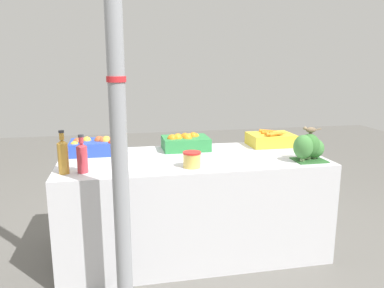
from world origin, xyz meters
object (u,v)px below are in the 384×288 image
at_px(broccoli_pile, 307,147).
at_px(pickle_jar, 192,160).
at_px(apple_crate, 96,146).
at_px(juice_bottle_amber, 63,156).
at_px(support_pole, 116,82).
at_px(orange_crate, 186,142).
at_px(sparrow_bird, 310,130).
at_px(carrot_crate, 271,139).
at_px(juice_bottle_ruby, 82,157).

relative_size(broccoli_pile, pickle_jar, 2.10).
bearing_deg(apple_crate, juice_bottle_amber, -109.21).
bearing_deg(broccoli_pile, support_pole, -163.37).
bearing_deg(orange_crate, support_pole, -120.18).
xyz_separation_m(support_pole, broccoli_pile, (1.32, 0.39, -0.50)).
xyz_separation_m(apple_crate, sparrow_bird, (1.51, -0.50, 0.16)).
relative_size(carrot_crate, pickle_jar, 3.00).
bearing_deg(pickle_jar, broccoli_pile, 0.72).
relative_size(orange_crate, pickle_jar, 3.00).
relative_size(juice_bottle_ruby, sparrow_bird, 1.82).
bearing_deg(support_pole, juice_bottle_amber, 130.89).
xyz_separation_m(carrot_crate, juice_bottle_ruby, (-1.50, -0.51, 0.05)).
height_order(carrot_crate, juice_bottle_ruby, juice_bottle_ruby).
height_order(support_pole, juice_bottle_ruby, support_pole).
bearing_deg(broccoli_pile, juice_bottle_ruby, 179.71).
bearing_deg(juice_bottle_ruby, sparrow_bird, 0.01).
bearing_deg(apple_crate, pickle_jar, -38.93).
distance_m(orange_crate, juice_bottle_amber, 1.02).
distance_m(juice_bottle_ruby, sparrow_bird, 1.57).
distance_m(carrot_crate, juice_bottle_ruby, 1.58).
distance_m(support_pole, apple_crate, 1.07).
bearing_deg(support_pole, carrot_crate, 35.69).
bearing_deg(orange_crate, carrot_crate, -0.47).
height_order(juice_bottle_amber, juice_bottle_ruby, juice_bottle_amber).
xyz_separation_m(juice_bottle_amber, pickle_jar, (0.82, -0.02, -0.06)).
height_order(carrot_crate, pickle_jar, carrot_crate).
bearing_deg(apple_crate, juice_bottle_ruby, -96.86).
bearing_deg(sparrow_bird, pickle_jar, 9.03).
distance_m(juice_bottle_amber, juice_bottle_ruby, 0.12).
bearing_deg(broccoli_pile, sparrow_bird, 25.72).
distance_m(broccoli_pile, sparrow_bird, 0.13).
bearing_deg(orange_crate, juice_bottle_amber, -149.80).
xyz_separation_m(orange_crate, juice_bottle_amber, (-0.88, -0.51, 0.06)).
distance_m(apple_crate, juice_bottle_ruby, 0.51).
height_order(juice_bottle_ruby, pickle_jar, juice_bottle_ruby).
distance_m(apple_crate, juice_bottle_amber, 0.54).
bearing_deg(orange_crate, pickle_jar, -96.01).
xyz_separation_m(juice_bottle_ruby, pickle_jar, (0.71, -0.02, -0.05)).
xyz_separation_m(orange_crate, juice_bottle_ruby, (-0.76, -0.51, 0.04)).
height_order(apple_crate, juice_bottle_amber, juice_bottle_amber).
distance_m(orange_crate, juice_bottle_ruby, 0.92).
xyz_separation_m(apple_crate, juice_bottle_amber, (-0.18, -0.50, 0.06)).
relative_size(orange_crate, juice_bottle_ruby, 1.48).
relative_size(carrot_crate, juice_bottle_ruby, 1.48).
relative_size(support_pole, carrot_crate, 7.28).
xyz_separation_m(pickle_jar, sparrow_bird, (0.86, 0.02, 0.17)).
distance_m(broccoli_pile, juice_bottle_ruby, 1.55).
height_order(support_pole, apple_crate, support_pole).
bearing_deg(pickle_jar, juice_bottle_ruby, 178.50).
bearing_deg(carrot_crate, orange_crate, 179.53).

